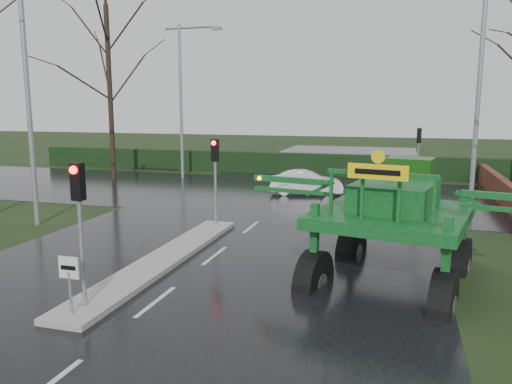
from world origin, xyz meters
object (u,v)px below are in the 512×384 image
(street_light_right, at_px, (472,76))
(crop_sprayer, at_px, (318,203))
(keep_left_sign, at_px, (69,276))
(traffic_signal_mid, at_px, (215,163))
(street_light_left_near, at_px, (33,74))
(traffic_signal_near, at_px, (79,204))
(street_light_left_far, at_px, (185,87))
(traffic_signal_far, at_px, (419,144))
(white_sedan, at_px, (306,195))

(street_light_right, xyz_separation_m, crop_sprayer, (-4.65, -9.40, -3.79))
(keep_left_sign, bearing_deg, crop_sprayer, 40.27)
(traffic_signal_mid, bearing_deg, crop_sprayer, -45.25)
(street_light_left_near, bearing_deg, traffic_signal_mid, 12.21)
(traffic_signal_mid, distance_m, crop_sprayer, 6.89)
(traffic_signal_near, relative_size, street_light_left_near, 0.35)
(crop_sprayer, bearing_deg, street_light_left_far, 135.81)
(street_light_left_far, bearing_deg, street_light_left_near, -90.00)
(keep_left_sign, height_order, street_light_left_far, street_light_left_far)
(traffic_signal_far, bearing_deg, traffic_signal_mid, 58.07)
(keep_left_sign, height_order, white_sedan, keep_left_sign)
(street_light_left_far, xyz_separation_m, crop_sprayer, (11.74, -17.40, -3.79))
(street_light_left_near, distance_m, white_sedan, 14.69)
(traffic_signal_mid, relative_size, traffic_signal_far, 1.00)
(keep_left_sign, height_order, street_light_left_near, street_light_left_near)
(crop_sprayer, distance_m, white_sedan, 13.94)
(keep_left_sign, relative_size, traffic_signal_mid, 0.38)
(street_light_left_near, bearing_deg, traffic_signal_near, -45.47)
(street_light_right, bearing_deg, crop_sprayer, -116.33)
(street_light_right, xyz_separation_m, white_sedan, (-7.53, 4.07, -5.99))
(traffic_signal_mid, distance_m, white_sedan, 9.17)
(traffic_signal_near, distance_m, crop_sprayer, 6.06)
(traffic_signal_mid, distance_m, street_light_left_near, 7.83)
(street_light_left_near, distance_m, street_light_right, 17.45)
(keep_left_sign, relative_size, white_sedan, 0.34)
(traffic_signal_near, bearing_deg, street_light_right, 53.87)
(traffic_signal_near, relative_size, traffic_signal_far, 1.00)
(keep_left_sign, xyz_separation_m, street_light_right, (9.49, 13.50, 4.93))
(crop_sprayer, bearing_deg, street_light_right, 75.46)
(keep_left_sign, relative_size, street_light_left_far, 0.14)
(street_light_left_far, relative_size, crop_sprayer, 1.22)
(traffic_signal_mid, bearing_deg, street_light_left_near, -167.79)
(keep_left_sign, bearing_deg, traffic_signal_far, 70.07)
(crop_sprayer, bearing_deg, traffic_signal_mid, 146.54)
(traffic_signal_mid, height_order, street_light_right, street_light_right)
(traffic_signal_near, distance_m, street_light_left_far, 22.37)
(street_light_left_near, relative_size, white_sedan, 2.54)
(traffic_signal_near, relative_size, white_sedan, 0.90)
(street_light_right, distance_m, white_sedan, 10.45)
(street_light_right, bearing_deg, keep_left_sign, -125.12)
(keep_left_sign, xyz_separation_m, street_light_left_far, (-6.89, 21.50, 4.93))
(traffic_signal_far, distance_m, street_light_right, 8.86)
(traffic_signal_near, distance_m, traffic_signal_far, 22.42)
(keep_left_sign, distance_m, traffic_signal_near, 1.61)
(street_light_right, relative_size, street_light_left_far, 1.00)
(traffic_signal_mid, height_order, street_light_left_near, street_light_left_near)
(street_light_left_far, relative_size, white_sedan, 2.54)
(traffic_signal_near, xyz_separation_m, street_light_left_near, (-6.89, 7.01, 3.40))
(keep_left_sign, bearing_deg, street_light_right, 54.88)
(traffic_signal_near, height_order, white_sedan, traffic_signal_near)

